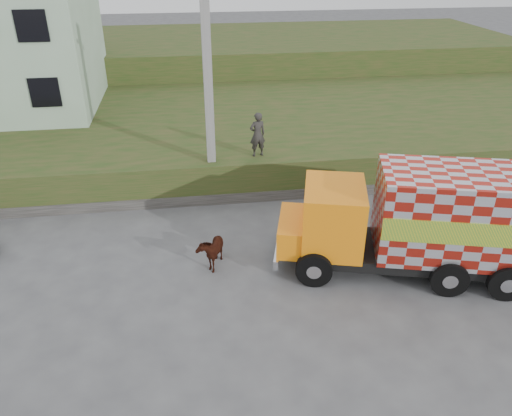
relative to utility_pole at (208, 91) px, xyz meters
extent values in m
plane|color=#474749|center=(1.00, -4.60, -4.08)|extent=(120.00, 120.00, 0.00)
cube|color=#234416|center=(1.00, 5.40, -3.33)|extent=(40.00, 12.00, 1.50)
cube|color=#234416|center=(1.00, 17.40, -2.58)|extent=(40.00, 12.00, 3.00)
cube|color=#595651|center=(-1.00, -0.40, -3.88)|extent=(16.00, 0.50, 0.40)
cube|color=gray|center=(0.00, 0.00, -0.08)|extent=(0.30, 0.30, 8.00)
cube|color=black|center=(5.34, -5.51, -3.47)|extent=(6.69, 3.65, 0.33)
cube|color=orange|center=(3.17, -4.92, -2.44)|extent=(2.19, 2.52, 1.87)
cube|color=orange|center=(2.13, -4.64, -3.00)|extent=(1.42, 2.14, 0.84)
cube|color=silver|center=(6.43, -5.80, -2.11)|extent=(4.75, 3.29, 2.44)
cube|color=yellow|center=(6.13, -6.90, -2.11)|extent=(4.17, 1.16, 0.66)
cube|color=yellow|center=(6.73, -4.70, -2.11)|extent=(4.17, 1.16, 0.66)
cube|color=silver|center=(1.68, -4.52, -3.56)|extent=(0.70, 2.12, 0.28)
cylinder|color=black|center=(2.44, -5.84, -3.56)|extent=(1.08, 0.59, 1.03)
cylinder|color=black|center=(3.00, -3.76, -3.56)|extent=(1.08, 0.59, 1.03)
cylinder|color=black|center=(5.97, -6.79, -3.56)|extent=(1.08, 0.59, 1.03)
cylinder|color=black|center=(6.53, -4.71, -3.56)|extent=(1.08, 0.59, 1.03)
cylinder|color=black|center=(7.42, -7.18, -3.56)|extent=(1.08, 0.59, 1.03)
cylinder|color=black|center=(7.98, -5.10, -3.56)|extent=(1.08, 0.59, 1.03)
imported|color=black|center=(-0.34, -4.44, -3.54)|extent=(0.98, 1.40, 1.08)
imported|color=#2B2826|center=(1.73, 0.26, -1.74)|extent=(0.68, 0.52, 1.66)
camera|label=1|loc=(-0.80, -16.95, 4.55)|focal=35.00mm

